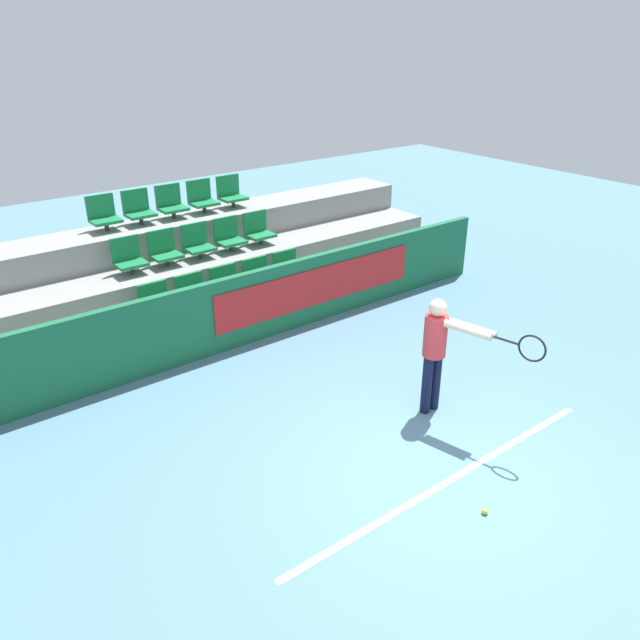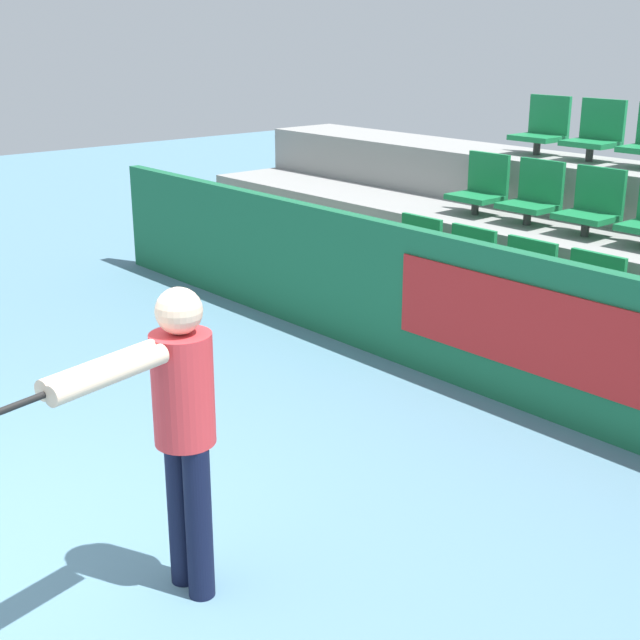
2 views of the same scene
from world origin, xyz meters
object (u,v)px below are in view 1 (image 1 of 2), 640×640
Objects in this scene: stadium_chair_1 at (193,295)px; stadium_chair_3 at (258,277)px; stadium_chair_7 at (198,243)px; stadium_chair_2 at (226,286)px; stadium_chair_9 at (258,230)px; tennis_player at (440,346)px; stadium_chair_0 at (156,304)px; stadium_chair_4 at (288,270)px; stadium_chair_8 at (229,236)px; tennis_ball at (485,511)px; stadium_chair_13 at (202,198)px; stadium_chair_14 at (231,193)px; stadium_chair_10 at (103,215)px; stadium_chair_12 at (171,203)px; stadium_chair_11 at (138,209)px; stadium_chair_6 at (164,250)px; stadium_chair_5 at (129,257)px.

stadium_chair_3 is (1.19, 0.00, 0.00)m from stadium_chair_1.
stadium_chair_2 is at bearing -90.00° from stadium_chair_7.
stadium_chair_9 is 4.70m from tennis_player.
stadium_chair_9 reaches higher than stadium_chair_0.
stadium_chair_0 and stadium_chair_1 have the same top height.
stadium_chair_4 is 0.36× the size of tennis_player.
stadium_chair_8 is (-0.60, 0.90, 0.48)m from stadium_chair_4.
tennis_ball is at bearing -91.06° from stadium_chair_7.
stadium_chair_13 reaches higher than stadium_chair_9.
stadium_chair_0 is 1.00× the size of stadium_chair_14.
tennis_ball is at bearing -84.89° from stadium_chair_1.
stadium_chair_12 is at bearing 0.00° from stadium_chair_10.
stadium_chair_1 is 1.57m from stadium_chair_8.
stadium_chair_2 is 1.02m from stadium_chair_7.
stadium_chair_11 is at bearing 123.48° from stadium_chair_3.
stadium_chair_9 is 1.57m from stadium_chair_12.
stadium_chair_3 is 3.79m from tennis_player.
tennis_ball is at bearing -100.34° from stadium_chair_14.
stadium_chair_3 is 1.00× the size of stadium_chair_6.
stadium_chair_13 reaches higher than tennis_ball.
stadium_chair_9 is (0.00, 0.90, 0.48)m from stadium_chair_4.
stadium_chair_4 is 1.00× the size of stadium_chair_9.
stadium_chair_4 is 1.00× the size of stadium_chair_11.
stadium_chair_12 is (1.19, 0.90, 0.48)m from stadium_chair_5.
stadium_chair_9 is 8.57× the size of tennis_ball.
stadium_chair_11 reaches higher than tennis_ball.
stadium_chair_10 is 1.79m from stadium_chair_13.
stadium_chair_10 is 7.45m from tennis_ball.
stadium_chair_6 is at bearing 123.48° from stadium_chair_2.
stadium_chair_6 is 1.00× the size of stadium_chair_8.
stadium_chair_4 is at bearing -90.00° from stadium_chair_14.
stadium_chair_0 is at bearing -90.00° from stadium_chair_5.
tennis_player is (-0.35, -3.77, 0.21)m from stadium_chair_4.
stadium_chair_1 is at bearing -123.48° from stadium_chair_13.
stadium_chair_7 is (1.19, 0.90, 0.48)m from stadium_chair_0.
stadium_chair_11 is at bearing 153.25° from stadium_chair_9.
stadium_chair_5 is at bearing 100.61° from tennis_player.
stadium_chair_10 is (-1.19, 0.90, 0.48)m from stadium_chair_7.
stadium_chair_10 is at bearing 180.00° from stadium_chair_13.
stadium_chair_2 is 1.00× the size of stadium_chair_6.
stadium_chair_4 is 2.72m from stadium_chair_11.
stadium_chair_11 is at bearing 93.83° from tennis_ball.
stadium_chair_14 reaches higher than stadium_chair_4.
stadium_chair_14 is at bearing 37.09° from stadium_chair_7.
stadium_chair_5 is 1.00× the size of stadium_chair_6.
stadium_chair_11 is 0.60m from stadium_chair_12.
stadium_chair_13 reaches higher than stadium_chair_4.
stadium_chair_0 is 1.00× the size of stadium_chair_1.
stadium_chair_4 is at bearing -90.00° from stadium_chair_9.
stadium_chair_5 is 1.00× the size of stadium_chair_8.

